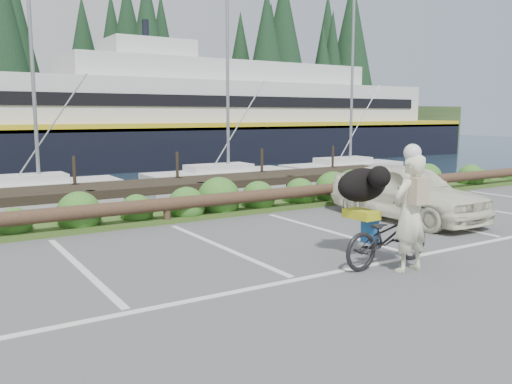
% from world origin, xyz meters
% --- Properties ---
extents(ground, '(72.00, 72.00, 0.00)m').
position_xyz_m(ground, '(0.00, 0.00, 0.00)').
color(ground, '#4E4E50').
extents(vegetation_strip, '(34.00, 1.60, 0.10)m').
position_xyz_m(vegetation_strip, '(0.00, 5.30, 0.05)').
color(vegetation_strip, '#3D5B21').
rests_on(vegetation_strip, ground).
extents(log_rail, '(32.00, 0.30, 0.60)m').
position_xyz_m(log_rail, '(0.00, 4.60, 0.00)').
color(log_rail, '#443021').
rests_on(log_rail, ground).
extents(bicycle, '(1.90, 0.75, 0.98)m').
position_xyz_m(bicycle, '(1.74, -0.53, 0.49)').
color(bicycle, black).
rests_on(bicycle, ground).
extents(cyclist, '(0.70, 0.48, 1.87)m').
position_xyz_m(cyclist, '(1.76, -0.97, 0.93)').
color(cyclist, beige).
rests_on(cyclist, ground).
extents(dog, '(0.54, 1.03, 0.58)m').
position_xyz_m(dog, '(1.70, 0.07, 1.27)').
color(dog, black).
rests_on(dog, bicycle).
extents(parked_car, '(1.68, 4.00, 1.35)m').
position_xyz_m(parked_car, '(4.98, 2.04, 0.68)').
color(parked_car, white).
rests_on(parked_car, ground).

